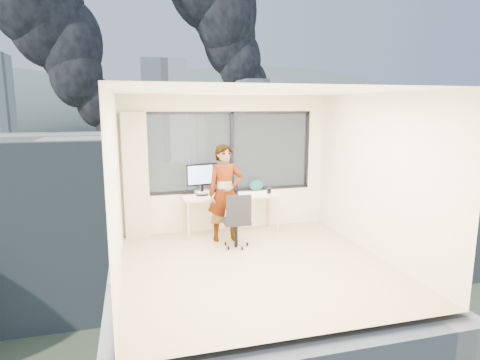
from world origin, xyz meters
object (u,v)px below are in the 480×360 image
object	(u,v)px
person	(225,193)
handbag	(256,185)
laptop	(230,190)
desk	(231,214)
monitor	(202,179)
game_console	(203,192)
chair	(236,220)

from	to	relation	value
person	handbag	bearing A→B (deg)	37.52
laptop	desk	bearing A→B (deg)	10.15
monitor	person	bearing A→B (deg)	-63.63
person	monitor	world-z (taller)	person
game_console	handbag	distance (m)	1.06
monitor	game_console	xyz separation A→B (m)	(0.05, 0.11, -0.27)
chair	person	distance (m)	0.58
laptop	handbag	world-z (taller)	handbag
person	laptop	size ratio (longest dim) A/B	5.29
desk	laptop	world-z (taller)	laptop
desk	handbag	xyz separation A→B (m)	(0.57, 0.24, 0.49)
laptop	handbag	bearing A→B (deg)	31.76
monitor	game_console	distance (m)	0.30
desk	monitor	distance (m)	0.87
game_console	handbag	xyz separation A→B (m)	(1.06, 0.01, 0.08)
person	handbag	xyz separation A→B (m)	(0.76, 0.59, -0.01)
desk	person	bearing A→B (deg)	-118.66
laptop	handbag	xyz separation A→B (m)	(0.58, 0.24, 0.01)
desk	monitor	world-z (taller)	monitor
laptop	person	bearing A→B (deg)	-107.45
chair	person	world-z (taller)	person
person	handbag	distance (m)	0.96
game_console	person	bearing A→B (deg)	-82.06
game_console	desk	bearing A→B (deg)	-44.32
person	game_console	world-z (taller)	person
chair	laptop	xyz separation A→B (m)	(0.09, 0.78, 0.36)
handbag	person	bearing A→B (deg)	-143.44
game_console	handbag	bearing A→B (deg)	-18.44
desk	handbag	world-z (taller)	handbag
person	game_console	xyz separation A→B (m)	(-0.29, 0.58, -0.08)
chair	desk	bearing A→B (deg)	83.65
desk	monitor	xyz separation A→B (m)	(-0.53, 0.12, 0.68)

